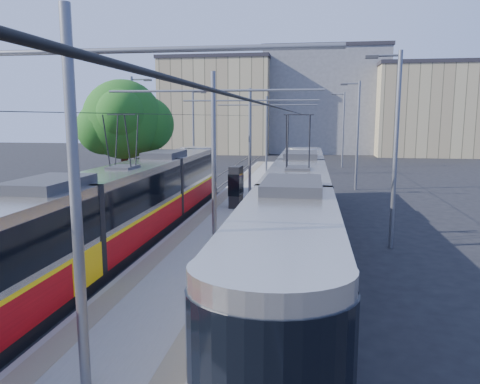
# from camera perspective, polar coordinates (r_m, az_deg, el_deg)

# --- Properties ---
(ground) EXTENTS (160.00, 160.00, 0.00)m
(ground) POSITION_cam_1_polar(r_m,az_deg,el_deg) (13.47, -10.26, -14.70)
(ground) COLOR black
(ground) RESTS_ON ground
(platform) EXTENTS (4.00, 50.00, 0.30)m
(platform) POSITION_cam_1_polar(r_m,az_deg,el_deg) (29.40, 0.44, -1.17)
(platform) COLOR gray
(platform) RESTS_ON ground
(tactile_strip_left) EXTENTS (0.70, 50.00, 0.01)m
(tactile_strip_left) POSITION_cam_1_polar(r_m,az_deg,el_deg) (29.61, -2.34, -0.79)
(tactile_strip_left) COLOR gray
(tactile_strip_left) RESTS_ON platform
(tactile_strip_right) EXTENTS (0.70, 50.00, 0.01)m
(tactile_strip_right) POSITION_cam_1_polar(r_m,az_deg,el_deg) (29.20, 3.25, -0.94)
(tactile_strip_right) COLOR gray
(tactile_strip_right) RESTS_ON platform
(rails) EXTENTS (8.71, 70.00, 0.03)m
(rails) POSITION_cam_1_polar(r_m,az_deg,el_deg) (29.42, 0.44, -1.42)
(rails) COLOR gray
(rails) RESTS_ON ground
(tram_left) EXTENTS (2.43, 28.14, 5.50)m
(tram_left) POSITION_cam_1_polar(r_m,az_deg,el_deg) (20.28, -13.89, -1.65)
(tram_left) COLOR black
(tram_left) RESTS_ON ground
(tram_right) EXTENTS (2.43, 27.63, 5.50)m
(tram_right) POSITION_cam_1_polar(r_m,az_deg,el_deg) (19.44, 6.97, -1.46)
(tram_right) COLOR black
(tram_right) RESTS_ON ground
(catenary) EXTENTS (9.20, 70.00, 7.00)m
(catenary) POSITION_cam_1_polar(r_m,az_deg,el_deg) (26.12, -0.45, 7.20)
(catenary) COLOR slate
(catenary) RESTS_ON platform
(street_lamps) EXTENTS (15.18, 38.22, 8.00)m
(street_lamps) POSITION_cam_1_polar(r_m,az_deg,el_deg) (32.91, 1.44, 7.00)
(street_lamps) COLOR slate
(street_lamps) RESTS_ON ground
(shelter) EXTENTS (0.75, 1.12, 2.36)m
(shelter) POSITION_cam_1_polar(r_m,az_deg,el_deg) (26.52, -0.50, 0.74)
(shelter) COLOR black
(shelter) RESTS_ON platform
(tree) EXTENTS (5.25, 4.86, 7.63)m
(tree) POSITION_cam_1_polar(r_m,az_deg,el_deg) (29.42, -13.36, 8.41)
(tree) COLOR #382314
(tree) RESTS_ON ground
(building_left) EXTENTS (16.32, 12.24, 14.10)m
(building_left) POSITION_cam_1_polar(r_m,az_deg,el_deg) (73.02, -2.58, 10.43)
(building_left) COLOR tan
(building_left) RESTS_ON ground
(building_centre) EXTENTS (18.36, 14.28, 15.69)m
(building_centre) POSITION_cam_1_polar(r_m,az_deg,el_deg) (75.69, 10.22, 10.86)
(building_centre) COLOR gray
(building_centre) RESTS_ON ground
(building_right) EXTENTS (14.28, 10.20, 12.77)m
(building_right) POSITION_cam_1_polar(r_m,az_deg,el_deg) (71.43, 21.76, 9.30)
(building_right) COLOR tan
(building_right) RESTS_ON ground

